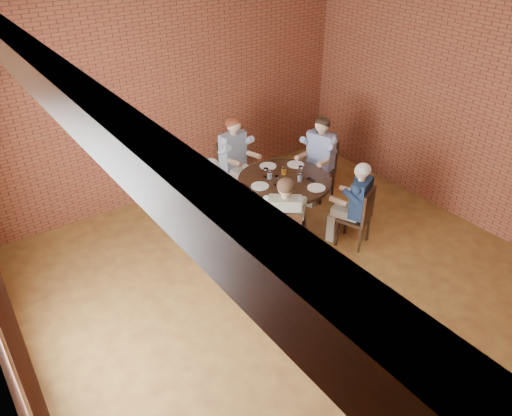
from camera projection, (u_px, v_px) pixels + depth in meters
floor at (307, 302)px, 6.22m from camera, size 7.00×7.00×0.00m
ceiling at (327, 16)px, 4.43m from camera, size 7.00×7.00×0.00m
wall_back at (166, 94)px, 7.74m from camera, size 7.00×0.00×7.00m
wall_right at (492, 117)px, 6.93m from camera, size 0.00×7.00×7.00m
ceiling_beam at (50, 80)px, 3.29m from camera, size 0.22×6.90×0.26m
dining_table at (284, 192)px, 7.51m from camera, size 1.39×1.39×0.75m
chair_a at (321, 166)px, 8.25m from camera, size 0.57×0.57×0.97m
diner_a at (319, 159)px, 8.09m from camera, size 0.83×0.74×1.39m
chair_b at (232, 166)px, 8.24m from camera, size 0.51×0.51×0.97m
diner_b at (236, 159)px, 8.09m from camera, size 0.65×0.76×1.38m
chair_c at (210, 213)px, 7.05m from camera, size 0.48×0.48×0.94m
diner_c at (216, 202)px, 7.00m from camera, size 0.72×0.62×1.33m
chair_d at (284, 237)px, 6.54m from camera, size 0.61×0.61×0.94m
diner_d at (284, 223)px, 6.53m from camera, size 0.83×0.85×1.35m
chair_e at (360, 215)px, 7.01m from camera, size 0.54×0.54×0.92m
diner_e at (356, 205)px, 6.97m from camera, size 0.71×0.77×1.29m
plate_a at (296, 164)px, 7.78m from camera, size 0.26×0.26×0.01m
plate_b at (268, 166)px, 7.73m from camera, size 0.26×0.26×0.01m
plate_c at (260, 186)px, 7.19m from camera, size 0.26×0.26×0.01m
plate_d at (316, 188)px, 7.15m from camera, size 0.26×0.26×0.01m
glass_a at (301, 171)px, 7.47m from camera, size 0.07×0.07×0.14m
glass_b at (284, 170)px, 7.48m from camera, size 0.07×0.07×0.14m
glass_c at (266, 172)px, 7.42m from camera, size 0.07×0.07×0.14m
glass_d at (270, 175)px, 7.36m from camera, size 0.07×0.07×0.14m
glass_e at (277, 180)px, 7.21m from camera, size 0.07×0.07×0.14m
glass_f at (290, 187)px, 7.05m from camera, size 0.07×0.07×0.14m
glass_g at (300, 177)px, 7.30m from camera, size 0.07×0.07×0.14m
smartphone at (311, 180)px, 7.36m from camera, size 0.08×0.14×0.01m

